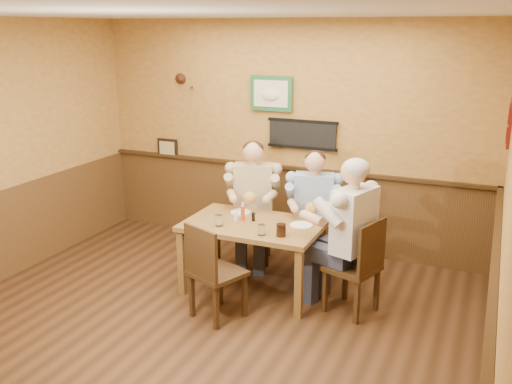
{
  "coord_description": "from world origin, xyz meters",
  "views": [
    {
      "loc": [
        2.39,
        -3.99,
        2.69
      ],
      "look_at": [
        0.21,
        1.05,
        1.1
      ],
      "focal_mm": 40.0,
      "sensor_mm": 36.0,
      "label": 1
    }
  ],
  "objects_px": {
    "water_glass_mid": "(262,230)",
    "salt_shaker": "(236,216)",
    "chair_back_right": "(313,235)",
    "chair_right_end": "(352,265)",
    "dining_table": "(253,231)",
    "diner_blue_polo": "(313,219)",
    "cola_tumbler": "(281,230)",
    "hot_sauce_bottle": "(243,213)",
    "chair_near_side": "(218,271)",
    "pepper_shaker": "(253,217)",
    "diner_white_elder": "(353,245)",
    "diner_tan_shirt": "(253,209)",
    "water_glass_left": "(219,220)",
    "chair_back_left": "(253,224)"
  },
  "relations": [
    {
      "from": "chair_right_end",
      "to": "diner_tan_shirt",
      "type": "bearing_deg",
      "value": -101.2
    },
    {
      "from": "cola_tumbler",
      "to": "diner_tan_shirt",
      "type": "bearing_deg",
      "value": 126.41
    },
    {
      "from": "dining_table",
      "to": "water_glass_mid",
      "type": "xyz_separation_m",
      "value": [
        0.22,
        -0.3,
        0.15
      ]
    },
    {
      "from": "chair_near_side",
      "to": "diner_tan_shirt",
      "type": "xyz_separation_m",
      "value": [
        -0.24,
        1.39,
        0.18
      ]
    },
    {
      "from": "chair_back_right",
      "to": "diner_white_elder",
      "type": "distance_m",
      "value": 1.04
    },
    {
      "from": "hot_sauce_bottle",
      "to": "dining_table",
      "type": "bearing_deg",
      "value": -11.2
    },
    {
      "from": "chair_back_right",
      "to": "chair_near_side",
      "type": "xyz_separation_m",
      "value": [
        -0.5,
        -1.38,
        0.03
      ]
    },
    {
      "from": "pepper_shaker",
      "to": "water_glass_mid",
      "type": "bearing_deg",
      "value": -55.52
    },
    {
      "from": "chair_right_end",
      "to": "diner_tan_shirt",
      "type": "distance_m",
      "value": 1.6
    },
    {
      "from": "diner_white_elder",
      "to": "pepper_shaker",
      "type": "bearing_deg",
      "value": -77.95
    },
    {
      "from": "cola_tumbler",
      "to": "hot_sauce_bottle",
      "type": "height_order",
      "value": "hot_sauce_bottle"
    },
    {
      "from": "water_glass_mid",
      "to": "dining_table",
      "type": "bearing_deg",
      "value": 125.87
    },
    {
      "from": "diner_tan_shirt",
      "to": "diner_white_elder",
      "type": "distance_m",
      "value": 1.59
    },
    {
      "from": "diner_tan_shirt",
      "to": "water_glass_left",
      "type": "distance_m",
      "value": 0.95
    },
    {
      "from": "cola_tumbler",
      "to": "dining_table",
      "type": "bearing_deg",
      "value": 147.71
    },
    {
      "from": "chair_near_side",
      "to": "salt_shaker",
      "type": "height_order",
      "value": "chair_near_side"
    },
    {
      "from": "chair_back_left",
      "to": "chair_back_right",
      "type": "height_order",
      "value": "chair_back_left"
    },
    {
      "from": "diner_tan_shirt",
      "to": "diner_white_elder",
      "type": "height_order",
      "value": "diner_white_elder"
    },
    {
      "from": "chair_back_right",
      "to": "water_glass_mid",
      "type": "distance_m",
      "value": 1.09
    },
    {
      "from": "chair_back_left",
      "to": "salt_shaker",
      "type": "bearing_deg",
      "value": -99.37
    },
    {
      "from": "water_glass_mid",
      "to": "salt_shaker",
      "type": "height_order",
      "value": "water_glass_mid"
    },
    {
      "from": "chair_back_left",
      "to": "water_glass_left",
      "type": "xyz_separation_m",
      "value": [
        0.03,
        -0.94,
        0.35
      ]
    },
    {
      "from": "chair_back_left",
      "to": "diner_tan_shirt",
      "type": "bearing_deg",
      "value": 161.78
    },
    {
      "from": "diner_blue_polo",
      "to": "chair_right_end",
      "type": "bearing_deg",
      "value": -64.5
    },
    {
      "from": "chair_near_side",
      "to": "water_glass_left",
      "type": "height_order",
      "value": "chair_near_side"
    },
    {
      "from": "diner_tan_shirt",
      "to": "water_glass_left",
      "type": "relative_size",
      "value": 11.36
    },
    {
      "from": "hot_sauce_bottle",
      "to": "salt_shaker",
      "type": "height_order",
      "value": "hot_sauce_bottle"
    },
    {
      "from": "dining_table",
      "to": "pepper_shaker",
      "type": "height_order",
      "value": "pepper_shaker"
    },
    {
      "from": "chair_back_right",
      "to": "water_glass_mid",
      "type": "xyz_separation_m",
      "value": [
        -0.21,
        -1.01,
        0.36
      ]
    },
    {
      "from": "chair_near_side",
      "to": "pepper_shaker",
      "type": "xyz_separation_m",
      "value": [
        0.05,
        0.73,
        0.32
      ]
    },
    {
      "from": "diner_blue_polo",
      "to": "water_glass_mid",
      "type": "xyz_separation_m",
      "value": [
        -0.21,
        -1.01,
        0.17
      ]
    },
    {
      "from": "chair_near_side",
      "to": "pepper_shaker",
      "type": "bearing_deg",
      "value": -71.66
    },
    {
      "from": "chair_back_right",
      "to": "dining_table",
      "type": "bearing_deg",
      "value": -135.32
    },
    {
      "from": "water_glass_left",
      "to": "diner_white_elder",
      "type": "bearing_deg",
      "value": 6.64
    },
    {
      "from": "chair_right_end",
      "to": "chair_near_side",
      "type": "distance_m",
      "value": 1.29
    },
    {
      "from": "salt_shaker",
      "to": "chair_near_side",
      "type": "bearing_deg",
      "value": -79.39
    },
    {
      "from": "chair_near_side",
      "to": "water_glass_left",
      "type": "xyz_separation_m",
      "value": [
        -0.21,
        0.45,
        0.33
      ]
    },
    {
      "from": "chair_near_side",
      "to": "diner_white_elder",
      "type": "relative_size",
      "value": 0.69
    },
    {
      "from": "diner_tan_shirt",
      "to": "diner_blue_polo",
      "type": "distance_m",
      "value": 0.74
    },
    {
      "from": "dining_table",
      "to": "diner_white_elder",
      "type": "bearing_deg",
      "value": -3.66
    },
    {
      "from": "hot_sauce_bottle",
      "to": "chair_near_side",
      "type": "bearing_deg",
      "value": -85.25
    },
    {
      "from": "chair_back_left",
      "to": "chair_right_end",
      "type": "distance_m",
      "value": 1.59
    },
    {
      "from": "water_glass_left",
      "to": "chair_back_right",
      "type": "bearing_deg",
      "value": 52.75
    },
    {
      "from": "chair_near_side",
      "to": "diner_blue_polo",
      "type": "distance_m",
      "value": 1.48
    },
    {
      "from": "water_glass_mid",
      "to": "pepper_shaker",
      "type": "bearing_deg",
      "value": 124.48
    },
    {
      "from": "diner_tan_shirt",
      "to": "pepper_shaker",
      "type": "relative_size",
      "value": 14.97
    },
    {
      "from": "chair_back_right",
      "to": "chair_right_end",
      "type": "bearing_deg",
      "value": -64.5
    },
    {
      "from": "pepper_shaker",
      "to": "water_glass_left",
      "type": "bearing_deg",
      "value": -132.71
    },
    {
      "from": "chair_right_end",
      "to": "diner_white_elder",
      "type": "distance_m",
      "value": 0.21
    },
    {
      "from": "diner_tan_shirt",
      "to": "salt_shaker",
      "type": "distance_m",
      "value": 0.74
    }
  ]
}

